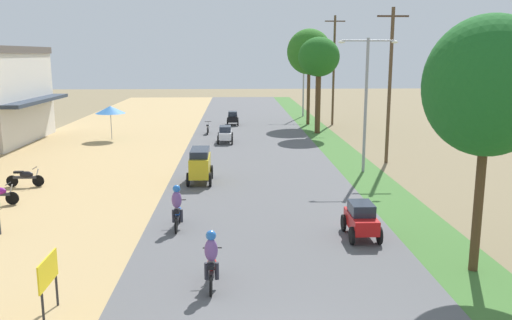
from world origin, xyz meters
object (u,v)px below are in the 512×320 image
at_px(parked_motorbike_third, 25,177).
at_px(car_hatchback_black, 233,118).
at_px(vendor_umbrella, 110,110).
at_px(car_van_yellow, 200,164).
at_px(utility_pole_far, 390,84).
at_px(motorbike_ahead_second, 177,208).
at_px(street_signboard, 48,275).
at_px(median_tree_third, 309,52).
at_px(median_tree_second, 319,58).
at_px(streetlamp_mid, 304,72).
at_px(utility_pole_near, 334,69).
at_px(streetlamp_near, 366,95).
at_px(motorbike_foreground_rider, 212,260).
at_px(median_tree_nearest, 488,87).
at_px(motorbike_ahead_third, 208,128).
at_px(car_sedan_white, 225,133).
at_px(car_hatchback_red, 361,219).

bearing_deg(parked_motorbike_third, car_hatchback_black, 65.99).
height_order(vendor_umbrella, car_van_yellow, vendor_umbrella).
xyz_separation_m(utility_pole_far, motorbike_ahead_second, (-11.09, -11.90, -3.82)).
relative_size(street_signboard, motorbike_ahead_second, 0.83).
bearing_deg(median_tree_third, car_van_yellow, -110.78).
bearing_deg(median_tree_second, motorbike_ahead_second, -110.26).
relative_size(streetlamp_mid, utility_pole_near, 0.81).
relative_size(streetlamp_near, motorbike_ahead_second, 3.97).
distance_m(parked_motorbike_third, car_van_yellow, 8.42).
bearing_deg(car_van_yellow, motorbike_foreground_rider, -84.90).
relative_size(vendor_umbrella, car_hatchback_black, 1.26).
relative_size(car_hatchback_black, motorbike_ahead_second, 1.11).
bearing_deg(car_hatchback_black, utility_pole_far, -61.63).
relative_size(median_tree_nearest, utility_pole_far, 0.83).
height_order(median_tree_second, median_tree_third, median_tree_third).
bearing_deg(motorbike_ahead_third, utility_pole_near, 26.61).
bearing_deg(motorbike_ahead_second, car_hatchback_black, 86.23).
bearing_deg(motorbike_ahead_second, motorbike_foreground_rider, -73.95).
bearing_deg(street_signboard, car_hatchback_black, 83.02).
xyz_separation_m(street_signboard, streetlamp_mid, (11.54, 42.11, 3.45)).
relative_size(median_tree_third, car_sedan_white, 3.77).
relative_size(car_van_yellow, motorbike_foreground_rider, 1.34).
bearing_deg(car_van_yellow, median_tree_nearest, -52.11).
bearing_deg(motorbike_foreground_rider, utility_pole_near, 74.48).
height_order(median_tree_second, car_hatchback_red, median_tree_second).
distance_m(street_signboard, car_hatchback_black, 35.68).
distance_m(street_signboard, streetlamp_near, 19.85).
relative_size(car_hatchback_black, motorbike_ahead_third, 1.11).
distance_m(median_tree_second, car_sedan_white, 10.16).
bearing_deg(motorbike_ahead_second, utility_pole_near, 69.37).
distance_m(vendor_umbrella, car_van_yellow, 15.83).
bearing_deg(street_signboard, motorbike_ahead_third, 85.50).
bearing_deg(motorbike_ahead_third, median_tree_second, 0.91).
distance_m(parked_motorbike_third, streetlamp_near, 17.72).
bearing_deg(median_tree_second, car_hatchback_black, 143.32).
bearing_deg(median_tree_second, streetlamp_near, -88.73).
relative_size(median_tree_nearest, motorbike_ahead_third, 4.12).
height_order(car_van_yellow, motorbike_ahead_third, car_van_yellow).
height_order(median_tree_third, utility_pole_far, utility_pole_far).
distance_m(median_tree_second, motorbike_ahead_third, 10.40).
bearing_deg(motorbike_ahead_second, streetlamp_mid, 75.66).
relative_size(parked_motorbike_third, motorbike_ahead_third, 1.00).
relative_size(median_tree_second, utility_pole_near, 0.79).
xyz_separation_m(motorbike_foreground_rider, motorbike_ahead_second, (-1.47, 5.10, 0.00)).
xyz_separation_m(streetlamp_mid, motorbike_foreground_rider, (-7.64, -40.71, -3.71)).
distance_m(car_hatchback_red, car_sedan_white, 21.08).
height_order(parked_motorbike_third, motorbike_ahead_second, motorbike_ahead_second).
bearing_deg(streetlamp_mid, car_van_yellow, -107.06).
bearing_deg(median_tree_third, street_signboard, -107.38).
xyz_separation_m(street_signboard, car_hatchback_black, (4.34, 35.41, -0.36)).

